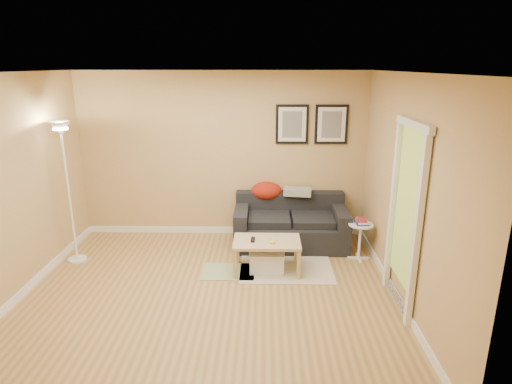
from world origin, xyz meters
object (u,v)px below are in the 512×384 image
(coffee_table, at_px, (267,256))
(side_table, at_px, (360,241))
(sofa, at_px, (291,222))
(floor_lamp, at_px, (69,198))
(storage_bin, at_px, (267,261))
(book_stack, at_px, (362,221))

(coffee_table, relative_size, side_table, 1.67)
(sofa, xyz_separation_m, floor_lamp, (-3.07, -0.62, 0.56))
(coffee_table, height_order, floor_lamp, floor_lamp)
(storage_bin, relative_size, floor_lamp, 0.24)
(side_table, xyz_separation_m, floor_lamp, (-4.02, -0.14, 0.67))
(coffee_table, height_order, storage_bin, coffee_table)
(sofa, bearing_deg, floor_lamp, -168.53)
(coffee_table, xyz_separation_m, book_stack, (1.33, 0.42, 0.34))
(coffee_table, height_order, side_table, side_table)
(floor_lamp, bearing_deg, book_stack, 2.20)
(side_table, bearing_deg, storage_bin, -162.91)
(book_stack, bearing_deg, floor_lamp, 175.74)
(sofa, distance_m, floor_lamp, 3.18)
(sofa, bearing_deg, side_table, -26.70)
(sofa, distance_m, coffee_table, 0.97)
(sofa, relative_size, side_table, 3.20)
(sofa, xyz_separation_m, side_table, (0.95, -0.48, -0.11))
(coffee_table, xyz_separation_m, floor_lamp, (-2.70, 0.27, 0.72))
(side_table, height_order, book_stack, book_stack)
(storage_bin, height_order, floor_lamp, floor_lamp)
(side_table, xyz_separation_m, book_stack, (0.01, 0.01, 0.30))
(floor_lamp, bearing_deg, coffee_table, -5.67)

